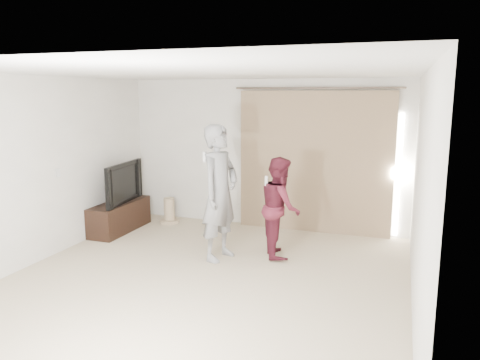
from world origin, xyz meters
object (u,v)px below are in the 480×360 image
(tv_console, at_px, (120,216))
(person_woman, at_px, (280,207))
(tv, at_px, (118,183))
(person_man, at_px, (220,193))

(tv_console, xyz_separation_m, person_woman, (2.93, -0.30, 0.48))
(tv, xyz_separation_m, person_man, (2.15, -0.70, 0.12))
(person_man, distance_m, person_woman, 0.91)
(tv_console, xyz_separation_m, person_man, (2.15, -0.70, 0.72))
(tv, bearing_deg, person_man, -113.56)
(tv_console, relative_size, person_woman, 0.89)
(person_man, bearing_deg, tv, 161.90)
(tv_console, height_order, person_woman, person_woman)
(tv, height_order, person_woman, person_woman)
(tv, distance_m, person_woman, 2.95)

